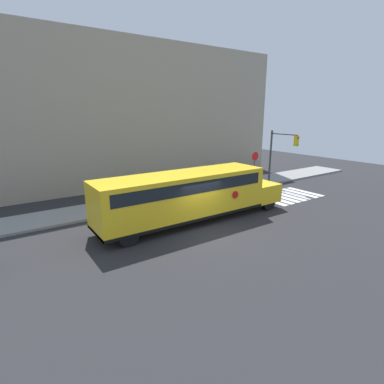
# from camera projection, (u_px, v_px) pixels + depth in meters

# --- Properties ---
(ground_plane) EXTENTS (60.00, 60.00, 0.00)m
(ground_plane) POSITION_uv_depth(u_px,v_px,m) (205.00, 231.00, 15.95)
(ground_plane) COLOR #28282B
(sidewalk_strip) EXTENTS (44.00, 3.00, 0.15)m
(sidewalk_strip) POSITION_uv_depth(u_px,v_px,m) (150.00, 201.00, 21.11)
(sidewalk_strip) COLOR gray
(sidewalk_strip) RESTS_ON ground
(building_backdrop) EXTENTS (32.00, 4.00, 11.81)m
(building_backdrop) POSITION_uv_depth(u_px,v_px,m) (112.00, 115.00, 24.79)
(building_backdrop) COLOR #9E937F
(building_backdrop) RESTS_ON ground
(crosswalk_stripes) EXTENTS (4.70, 3.20, 0.01)m
(crosswalk_stripes) POSITION_uv_depth(u_px,v_px,m) (288.00, 196.00, 22.61)
(crosswalk_stripes) COLOR white
(crosswalk_stripes) RESTS_ON ground
(school_bus) EXTENTS (11.83, 2.57, 2.87)m
(school_bus) POSITION_uv_depth(u_px,v_px,m) (189.00, 194.00, 16.81)
(school_bus) COLOR yellow
(school_bus) RESTS_ON ground
(stop_sign) EXTENTS (0.73, 0.10, 2.91)m
(stop_sign) POSITION_uv_depth(u_px,v_px,m) (255.00, 163.00, 25.16)
(stop_sign) COLOR #38383A
(stop_sign) RESTS_ON ground
(traffic_light) EXTENTS (0.28, 2.71, 4.65)m
(traffic_light) POSITION_uv_depth(u_px,v_px,m) (280.00, 150.00, 24.70)
(traffic_light) COLOR #38383A
(traffic_light) RESTS_ON ground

